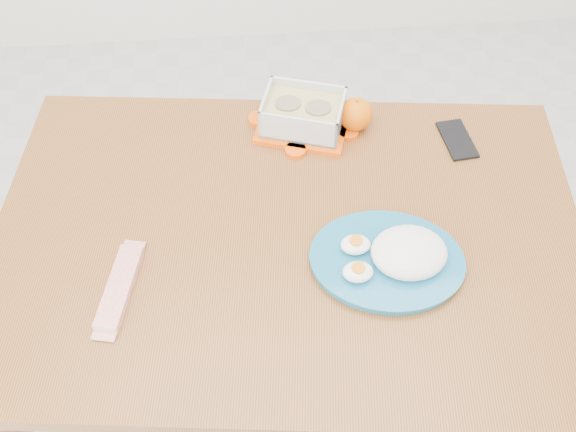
{
  "coord_description": "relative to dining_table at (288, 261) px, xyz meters",
  "views": [
    {
      "loc": [
        -0.1,
        -0.71,
        1.8
      ],
      "look_at": [
        -0.03,
        0.06,
        0.81
      ],
      "focal_mm": 40.0,
      "sensor_mm": 36.0,
      "label": 1
    }
  ],
  "objects": [
    {
      "name": "dining_table",
      "position": [
        0.0,
        0.0,
        0.0
      ],
      "size": [
        1.29,
        0.93,
        0.75
      ],
      "rotation": [
        0.0,
        0.0,
        -0.11
      ],
      "color": "brown",
      "rests_on": "ground"
    },
    {
      "name": "ground",
      "position": [
        0.03,
        -0.06,
        -0.65
      ],
      "size": [
        3.5,
        3.5,
        0.0
      ],
      "primitive_type": "plane",
      "color": "#B7B7B2",
      "rests_on": "ground"
    },
    {
      "name": "rice_plate",
      "position": [
        0.2,
        -0.09,
        0.12
      ],
      "size": [
        0.34,
        0.34,
        0.08
      ],
      "rotation": [
        0.0,
        0.0,
        -0.17
      ],
      "color": "#19668C",
      "rests_on": "dining_table"
    },
    {
      "name": "food_container",
      "position": [
        0.06,
        0.3,
        0.14
      ],
      "size": [
        0.24,
        0.21,
        0.09
      ],
      "rotation": [
        0.0,
        0.0,
        -0.3
      ],
      "color": "#F05107",
      "rests_on": "dining_table"
    },
    {
      "name": "candy_bar",
      "position": [
        -0.33,
        -0.1,
        0.11
      ],
      "size": [
        0.08,
        0.19,
        0.02
      ],
      "primitive_type": "cube",
      "rotation": [
        0.0,
        0.0,
        1.36
      ],
      "color": "red",
      "rests_on": "dining_table"
    },
    {
      "name": "orange_fruit",
      "position": [
        0.18,
        0.3,
        0.14
      ],
      "size": [
        0.08,
        0.08,
        0.08
      ],
      "primitive_type": "sphere",
      "color": "#F55E04",
      "rests_on": "dining_table"
    },
    {
      "name": "smartphone",
      "position": [
        0.41,
        0.23,
        0.1
      ],
      "size": [
        0.07,
        0.13,
        0.01
      ],
      "primitive_type": "cube",
      "rotation": [
        0.0,
        0.0,
        0.11
      ],
      "color": "black",
      "rests_on": "dining_table"
    }
  ]
}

